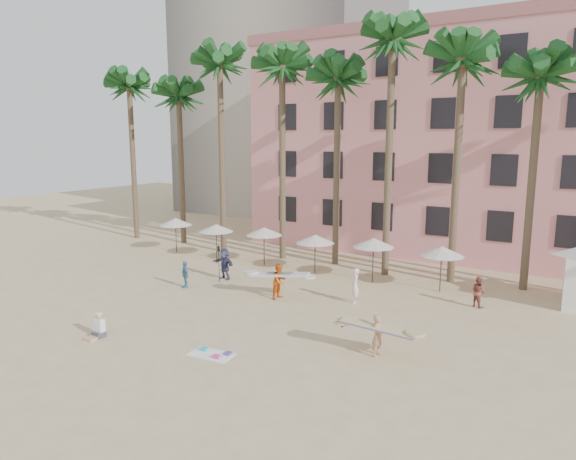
# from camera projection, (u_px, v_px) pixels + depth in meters

# --- Properties ---
(ground) EXTENTS (120.00, 120.00, 0.00)m
(ground) POSITION_uv_depth(u_px,v_px,m) (198.00, 340.00, 22.11)
(ground) COLOR #D1B789
(ground) RESTS_ON ground
(pink_hotel) EXTENTS (35.00, 14.00, 16.00)m
(pink_hotel) POSITION_uv_depth(u_px,v_px,m) (492.00, 146.00, 39.04)
(pink_hotel) COLOR pink
(pink_hotel) RESTS_ON ground
(palm_row) EXTENTS (44.40, 5.40, 16.30)m
(palm_row) POSITION_uv_depth(u_px,v_px,m) (357.00, 67.00, 32.20)
(palm_row) COLOR brown
(palm_row) RESTS_ON ground
(umbrella_row) EXTENTS (22.50, 2.70, 2.73)m
(umbrella_row) POSITION_uv_depth(u_px,v_px,m) (288.00, 235.00, 33.76)
(umbrella_row) COLOR #332B23
(umbrella_row) RESTS_ON ground
(beach_towel) EXTENTS (1.87, 1.13, 0.14)m
(beach_towel) POSITION_uv_depth(u_px,v_px,m) (213.00, 354.00, 20.64)
(beach_towel) COLOR white
(beach_towel) RESTS_ON ground
(carrier_yellow) EXTENTS (3.02, 1.03, 1.71)m
(carrier_yellow) POSITION_uv_depth(u_px,v_px,m) (378.00, 333.00, 20.38)
(carrier_yellow) COLOR tan
(carrier_yellow) RESTS_ON ground
(carrier_white) EXTENTS (3.30, 1.52, 1.92)m
(carrier_white) POSITION_uv_depth(u_px,v_px,m) (280.00, 280.00, 27.75)
(carrier_white) COLOR orange
(carrier_white) RESTS_ON ground
(beachgoers) EXTENTS (16.30, 6.05, 1.93)m
(beachgoers) POSITION_uv_depth(u_px,v_px,m) (280.00, 273.00, 29.63)
(beachgoers) COLOR #363A5F
(beachgoers) RESTS_ON ground
(paddle) EXTENTS (0.18, 0.04, 2.23)m
(paddle) POSITION_uv_depth(u_px,v_px,m) (219.00, 259.00, 30.85)
(paddle) COLOR black
(paddle) RESTS_ON ground
(seated_man) EXTENTS (0.48, 0.84, 1.09)m
(seated_man) POSITION_uv_depth(u_px,v_px,m) (98.00, 329.00, 22.36)
(seated_man) COLOR #3F3F4C
(seated_man) RESTS_ON ground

